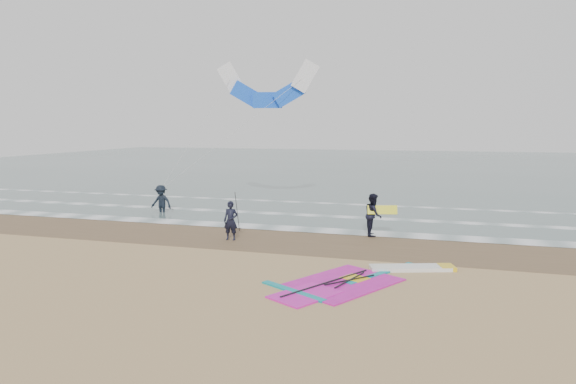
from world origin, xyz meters
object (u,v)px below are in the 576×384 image
(windsurf_rig, at_px, (363,279))
(person_walking, at_px, (373,215))
(person_wading, at_px, (161,196))
(surf_kite, at_px, (267,89))
(person_standing, at_px, (231,221))

(windsurf_rig, height_order, person_walking, person_walking)
(person_wading, bearing_deg, surf_kite, 42.33)
(person_walking, relative_size, surf_kite, 0.23)
(windsurf_rig, relative_size, person_wading, 3.06)
(person_walking, bearing_deg, person_standing, 103.71)
(person_standing, xyz_separation_m, surf_kite, (-1.45, 9.28, 6.18))
(person_walking, xyz_separation_m, surf_kite, (-7.18, 6.70, 6.08))
(person_walking, height_order, surf_kite, surf_kite)
(person_standing, relative_size, surf_kite, 0.21)
(windsurf_rig, height_order, person_standing, person_standing)
(person_wading, relative_size, surf_kite, 0.24)
(person_standing, relative_size, person_walking, 0.89)
(person_wading, height_order, surf_kite, surf_kite)
(person_walking, relative_size, person_wading, 0.99)
(surf_kite, bearing_deg, person_wading, -141.14)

